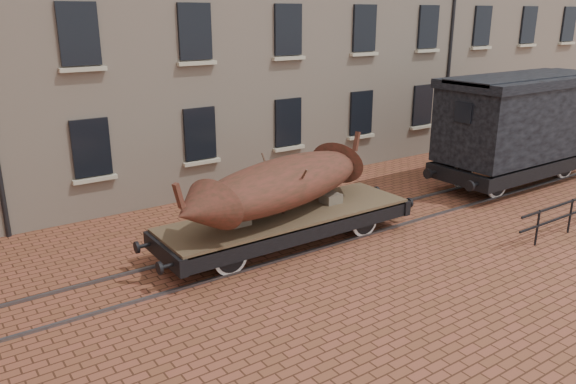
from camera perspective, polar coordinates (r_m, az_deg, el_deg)
ground at (r=16.56m, az=6.98°, el=-3.46°), size 90.00×90.00×0.00m
rail_track at (r=16.55m, az=6.98°, el=-3.36°), size 30.00×1.52×0.06m
flatcar_wagon at (r=14.86m, az=-0.09°, el=-2.81°), size 7.81×2.12×1.18m
iron_boat at (r=14.46m, az=-0.49°, el=0.95°), size 6.99×3.50×1.67m
goods_van at (r=21.64m, az=22.70°, el=7.06°), size 7.54×2.75×3.90m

